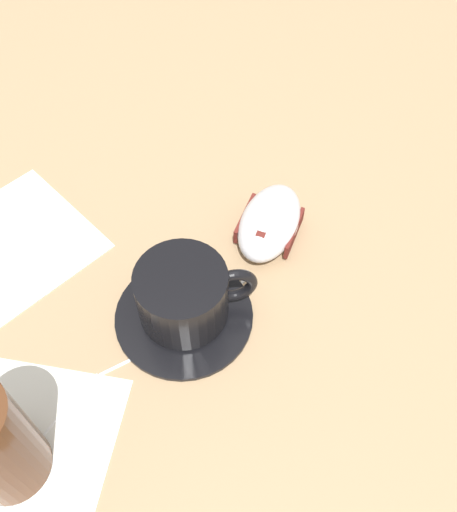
# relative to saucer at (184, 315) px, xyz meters

# --- Properties ---
(ground_plane) EXTENTS (3.00, 3.00, 0.00)m
(ground_plane) POSITION_rel_saucer_xyz_m (-0.03, 0.05, -0.00)
(ground_plane) COLOR #9E7F5B
(saucer) EXTENTS (0.13, 0.13, 0.01)m
(saucer) POSITION_rel_saucer_xyz_m (0.00, 0.00, 0.00)
(saucer) COLOR black
(saucer) RESTS_ON ground
(coffee_cup) EXTENTS (0.08, 0.11, 0.06)m
(coffee_cup) POSITION_rel_saucer_xyz_m (0.00, -0.00, 0.03)
(coffee_cup) COLOR black
(coffee_cup) RESTS_ON saucer
(computer_mouse) EXTENTS (0.12, 0.09, 0.04)m
(computer_mouse) POSITION_rel_saucer_xyz_m (0.10, -0.08, 0.02)
(computer_mouse) COLOR silver
(computer_mouse) RESTS_ON ground
(mouse_cable) EXTENTS (0.31, 0.26, 0.00)m
(mouse_cable) POSITION_rel_saucer_xyz_m (-0.09, 0.08, -0.00)
(mouse_cable) COLOR white
(mouse_cable) RESTS_ON ground
(napkin_under_glass) EXTENTS (0.18, 0.18, 0.00)m
(napkin_under_glass) POSITION_rel_saucer_xyz_m (-0.13, 0.13, -0.00)
(napkin_under_glass) COLOR silver
(napkin_under_glass) RESTS_ON ground
(napkin_spare) EXTENTS (0.21, 0.21, 0.00)m
(napkin_spare) POSITION_rel_saucer_xyz_m (0.08, 0.18, -0.00)
(napkin_spare) COLOR white
(napkin_spare) RESTS_ON ground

